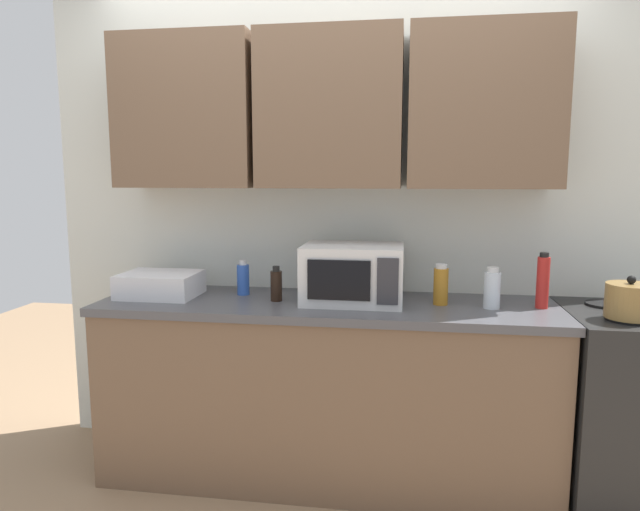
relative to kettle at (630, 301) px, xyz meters
name	(u,v)px	position (x,y,z in m)	size (l,w,h in m)	color
wall_back_with_cabinets	(332,163)	(-1.32, 0.39, 0.59)	(3.09, 0.38, 2.60)	silver
counter_run	(326,389)	(-1.32, 0.16, -0.53)	(2.22, 0.63, 0.90)	brown
kettle	(630,301)	(0.00, 0.00, 0.00)	(0.20, 0.20, 0.18)	olive
microwave	(353,274)	(-1.19, 0.18, 0.05)	(0.48, 0.37, 0.28)	silver
dish_rack	(160,284)	(-2.18, 0.16, -0.03)	(0.38, 0.30, 0.12)	silver
bottle_soy_dark	(276,285)	(-1.57, 0.14, -0.01)	(0.06, 0.06, 0.17)	black
bottle_clear_tall	(492,289)	(-0.54, 0.14, 0.00)	(0.08, 0.08, 0.19)	silver
bottle_blue_cleaner	(243,279)	(-1.77, 0.26, 0.00)	(0.06, 0.06, 0.18)	#2D56B7
bottle_amber_vinegar	(441,285)	(-0.77, 0.18, 0.01)	(0.07, 0.07, 0.20)	#AD701E
bottle_red_sauce	(543,282)	(-0.31, 0.18, 0.04)	(0.06, 0.06, 0.26)	red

